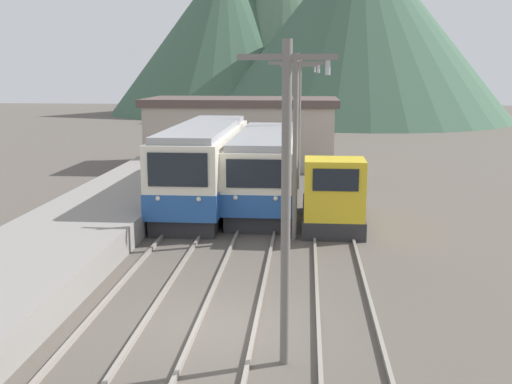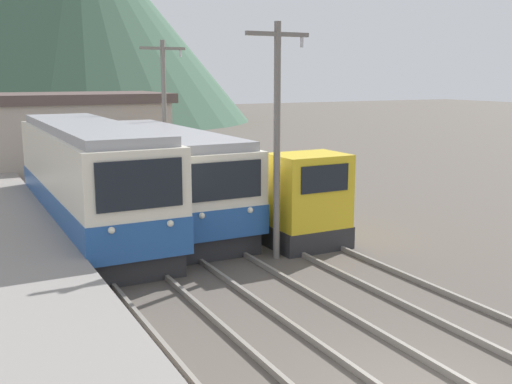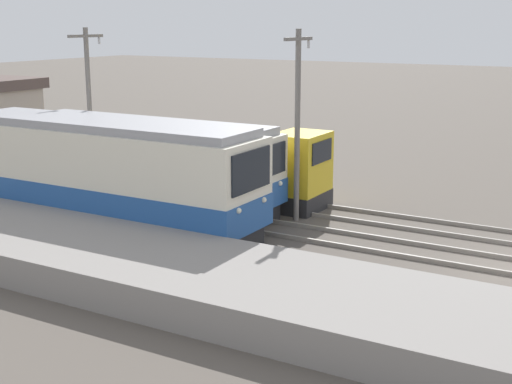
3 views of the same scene
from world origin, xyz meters
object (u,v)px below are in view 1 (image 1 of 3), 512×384
object	(u,v)px
commuter_train_center	(265,171)
catenary_mast_far	(299,119)
shunting_locomotive	(332,197)
catenary_mast_near	(286,195)
commuter_train_left	(205,169)
catenary_mast_mid	(296,140)

from	to	relation	value
commuter_train_center	catenary_mast_far	distance (m)	4.85
commuter_train_center	shunting_locomotive	distance (m)	4.72
catenary_mast_far	catenary_mast_near	bearing A→B (deg)	-90.00
shunting_locomotive	catenary_mast_near	world-z (taller)	catenary_mast_near
commuter_train_left	commuter_train_center	xyz separation A→B (m)	(2.80, 0.48, -0.16)
commuter_train_center	commuter_train_left	bearing A→B (deg)	-170.25
commuter_train_center	catenary_mast_near	distance (m)	15.90
catenary_mast_mid	commuter_train_center	bearing A→B (deg)	104.57
catenary_mast_near	catenary_mast_mid	bearing A→B (deg)	90.00
commuter_train_center	catenary_mast_mid	bearing A→B (deg)	-75.43
catenary_mast_near	catenary_mast_far	size ratio (longest dim) A/B	1.00
commuter_train_center	catenary_mast_near	world-z (taller)	catenary_mast_near
commuter_train_left	catenary_mast_near	distance (m)	15.93
catenary_mast_mid	catenary_mast_near	bearing A→B (deg)	-90.00
catenary_mast_mid	commuter_train_left	bearing A→B (deg)	129.00
catenary_mast_mid	shunting_locomotive	bearing A→B (deg)	55.63
commuter_train_left	commuter_train_center	size ratio (longest dim) A/B	1.08
catenary_mast_near	catenary_mast_far	distance (m)	19.76
shunting_locomotive	catenary_mast_far	size ratio (longest dim) A/B	0.81
commuter_train_left	catenary_mast_far	xyz separation A→B (m)	(4.31, 4.56, 1.99)
commuter_train_left	catenary_mast_mid	distance (m)	7.13
commuter_train_left	catenary_mast_near	world-z (taller)	catenary_mast_near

